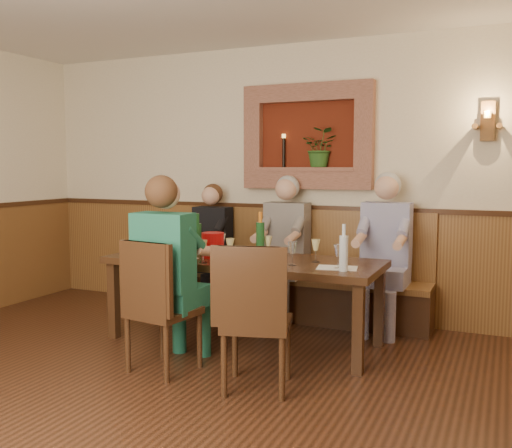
{
  "coord_description": "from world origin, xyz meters",
  "views": [
    {
      "loc": [
        2.11,
        -2.6,
        1.55
      ],
      "look_at": [
        0.1,
        1.9,
        1.05
      ],
      "focal_mm": 40.0,
      "sensor_mm": 36.0,
      "label": 1
    }
  ],
  "objects_px": {
    "bench": "(282,285)",
    "person_bench_mid": "(284,261)",
    "person_bench_right": "(384,266)",
    "wine_bottle_green_a": "(260,239)",
    "person_bench_left": "(209,259)",
    "water_bottle": "(344,252)",
    "chair_near_left": "(162,333)",
    "dining_table": "(243,267)",
    "wine_bottle_green_b": "(198,238)",
    "spittoon_bucket": "(213,245)",
    "person_chair_front": "(171,288)",
    "chair_near_right": "(257,347)"
  },
  "relations": [
    {
      "from": "bench",
      "to": "person_bench_mid",
      "type": "relative_size",
      "value": 2.06
    },
    {
      "from": "person_bench_right",
      "to": "wine_bottle_green_a",
      "type": "bearing_deg",
      "value": -139.64
    },
    {
      "from": "person_bench_left",
      "to": "water_bottle",
      "type": "distance_m",
      "value": 2.1
    },
    {
      "from": "chair_near_left",
      "to": "person_bench_right",
      "type": "distance_m",
      "value": 2.2
    },
    {
      "from": "dining_table",
      "to": "bench",
      "type": "distance_m",
      "value": 1.01
    },
    {
      "from": "dining_table",
      "to": "water_bottle",
      "type": "distance_m",
      "value": 1.02
    },
    {
      "from": "chair_near_left",
      "to": "wine_bottle_green_b",
      "type": "height_order",
      "value": "wine_bottle_green_b"
    },
    {
      "from": "spittoon_bucket",
      "to": "water_bottle",
      "type": "relative_size",
      "value": 0.61
    },
    {
      "from": "person_bench_left",
      "to": "person_bench_right",
      "type": "relative_size",
      "value": 0.91
    },
    {
      "from": "chair_near_left",
      "to": "person_bench_mid",
      "type": "bearing_deg",
      "value": 88.25
    },
    {
      "from": "bench",
      "to": "wine_bottle_green_b",
      "type": "xyz_separation_m",
      "value": [
        -0.46,
        -0.92,
        0.57
      ]
    },
    {
      "from": "person_bench_mid",
      "to": "water_bottle",
      "type": "height_order",
      "value": "person_bench_mid"
    },
    {
      "from": "wine_bottle_green_a",
      "to": "spittoon_bucket",
      "type": "bearing_deg",
      "value": -160.78
    },
    {
      "from": "person_bench_left",
      "to": "wine_bottle_green_b",
      "type": "xyz_separation_m",
      "value": [
        0.34,
        -0.82,
        0.34
      ]
    },
    {
      "from": "person_bench_left",
      "to": "wine_bottle_green_b",
      "type": "relative_size",
      "value": 3.64
    },
    {
      "from": "person_chair_front",
      "to": "spittoon_bucket",
      "type": "xyz_separation_m",
      "value": [
        -0.0,
        0.69,
        0.24
      ]
    },
    {
      "from": "chair_near_left",
      "to": "person_bench_left",
      "type": "bearing_deg",
      "value": 115.84
    },
    {
      "from": "wine_bottle_green_a",
      "to": "wine_bottle_green_b",
      "type": "distance_m",
      "value": 0.6
    },
    {
      "from": "dining_table",
      "to": "spittoon_bucket",
      "type": "xyz_separation_m",
      "value": [
        -0.26,
        -0.08,
        0.19
      ]
    },
    {
      "from": "water_bottle",
      "to": "bench",
      "type": "bearing_deg",
      "value": 129.13
    },
    {
      "from": "wine_bottle_green_b",
      "to": "spittoon_bucket",
      "type": "bearing_deg",
      "value": -26.23
    },
    {
      "from": "bench",
      "to": "chair_near_right",
      "type": "xyz_separation_m",
      "value": [
        0.55,
        -1.88,
        -0.03
      ]
    },
    {
      "from": "wine_bottle_green_a",
      "to": "wine_bottle_green_b",
      "type": "xyz_separation_m",
      "value": [
        -0.6,
        -0.03,
        -0.02
      ]
    },
    {
      "from": "bench",
      "to": "water_bottle",
      "type": "xyz_separation_m",
      "value": [
        0.96,
        -1.19,
        0.57
      ]
    },
    {
      "from": "spittoon_bucket",
      "to": "person_bench_right",
      "type": "bearing_deg",
      "value": 34.96
    },
    {
      "from": "chair_near_right",
      "to": "person_chair_front",
      "type": "bearing_deg",
      "value": 153.21
    },
    {
      "from": "chair_near_right",
      "to": "water_bottle",
      "type": "bearing_deg",
      "value": 43.48
    },
    {
      "from": "dining_table",
      "to": "person_bench_left",
      "type": "xyz_separation_m",
      "value": [
        -0.8,
        0.84,
        -0.11
      ]
    },
    {
      "from": "dining_table",
      "to": "spittoon_bucket",
      "type": "height_order",
      "value": "spittoon_bucket"
    },
    {
      "from": "chair_near_right",
      "to": "water_bottle",
      "type": "xyz_separation_m",
      "value": [
        0.42,
        0.69,
        0.6
      ]
    },
    {
      "from": "person_chair_front",
      "to": "wine_bottle_green_a",
      "type": "height_order",
      "value": "person_chair_front"
    },
    {
      "from": "person_chair_front",
      "to": "spittoon_bucket",
      "type": "height_order",
      "value": "person_chair_front"
    },
    {
      "from": "wine_bottle_green_a",
      "to": "wine_bottle_green_b",
      "type": "bearing_deg",
      "value": -176.72
    },
    {
      "from": "wine_bottle_green_a",
      "to": "chair_near_left",
      "type": "bearing_deg",
      "value": -112.45
    },
    {
      "from": "chair_near_left",
      "to": "person_bench_right",
      "type": "bearing_deg",
      "value": 61.24
    },
    {
      "from": "person_chair_front",
      "to": "wine_bottle_green_a",
      "type": "relative_size",
      "value": 3.66
    },
    {
      "from": "person_bench_mid",
      "to": "spittoon_bucket",
      "type": "height_order",
      "value": "person_bench_mid"
    },
    {
      "from": "bench",
      "to": "wine_bottle_green_b",
      "type": "relative_size",
      "value": 8.01
    },
    {
      "from": "chair_near_left",
      "to": "wine_bottle_green_b",
      "type": "xyz_separation_m",
      "value": [
        -0.21,
        0.92,
        0.61
      ]
    },
    {
      "from": "person_bench_mid",
      "to": "wine_bottle_green_a",
      "type": "relative_size",
      "value": 3.6
    },
    {
      "from": "person_bench_left",
      "to": "wine_bottle_green_a",
      "type": "relative_size",
      "value": 3.36
    },
    {
      "from": "bench",
      "to": "person_chair_front",
      "type": "height_order",
      "value": "person_chair_front"
    },
    {
      "from": "wine_bottle_green_b",
      "to": "water_bottle",
      "type": "distance_m",
      "value": 1.45
    },
    {
      "from": "chair_near_right",
      "to": "spittoon_bucket",
      "type": "relative_size",
      "value": 4.65
    },
    {
      "from": "chair_near_left",
      "to": "person_bench_left",
      "type": "relative_size",
      "value": 0.74
    },
    {
      "from": "dining_table",
      "to": "chair_near_right",
      "type": "xyz_separation_m",
      "value": [
        0.55,
        -0.94,
        -0.38
      ]
    },
    {
      "from": "bench",
      "to": "wine_bottle_green_a",
      "type": "distance_m",
      "value": 1.08
    },
    {
      "from": "dining_table",
      "to": "person_bench_mid",
      "type": "relative_size",
      "value": 1.64
    },
    {
      "from": "chair_near_right",
      "to": "person_chair_front",
      "type": "height_order",
      "value": "person_chair_front"
    },
    {
      "from": "chair_near_left",
      "to": "spittoon_bucket",
      "type": "bearing_deg",
      "value": 98.36
    }
  ]
}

